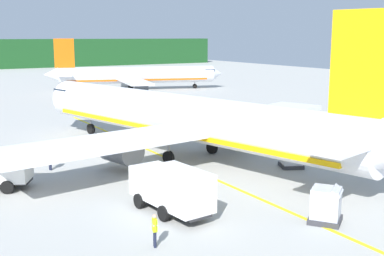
% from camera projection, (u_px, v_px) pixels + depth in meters
% --- Properties ---
extents(airliner_foreground, '(34.35, 41.23, 11.90)m').
position_uv_depth(airliner_foreground, '(183.00, 118.00, 42.22)').
color(airliner_foreground, white).
rests_on(airliner_foreground, ground).
extents(airliner_mid_apron, '(33.46, 28.00, 9.80)m').
position_uv_depth(airliner_mid_apron, '(136.00, 75.00, 95.20)').
color(airliner_mid_apron, silver).
rests_on(airliner_mid_apron, ground).
extents(airliner_distant, '(30.26, 25.18, 8.64)m').
position_uv_depth(airliner_distant, '(9.00, 59.00, 168.44)').
color(airliner_distant, silver).
rests_on(airliner_distant, ground).
extents(service_truck_baggage, '(2.86, 6.14, 2.79)m').
position_uv_depth(service_truck_baggage, '(171.00, 188.00, 29.03)').
color(service_truck_baggage, white).
rests_on(service_truck_baggage, ground).
extents(cargo_container_mid, '(2.24, 2.24, 1.98)m').
position_uv_depth(cargo_container_mid, '(291.00, 156.00, 39.26)').
color(cargo_container_mid, '#333338').
rests_on(cargo_container_mid, ground).
extents(cargo_container_far, '(2.41, 2.41, 2.12)m').
position_uv_depth(cargo_container_far, '(326.00, 205.00, 27.63)').
color(cargo_container_far, '#333338').
rests_on(cargo_container_far, ground).
extents(crew_marshaller, '(0.34, 0.61, 1.71)m').
position_uv_depth(crew_marshaller, '(50.00, 157.00, 38.45)').
color(crew_marshaller, '#191E33').
rests_on(crew_marshaller, ground).
extents(crew_loader_left, '(0.36, 0.60, 1.70)m').
position_uv_depth(crew_loader_left, '(155.00, 228.00, 24.40)').
color(crew_loader_left, '#191E33').
rests_on(crew_loader_left, ground).
extents(crew_loader_right, '(0.61, 0.35, 1.72)m').
position_uv_depth(crew_loader_right, '(147.00, 176.00, 33.44)').
color(crew_loader_right, '#191E33').
rests_on(crew_loader_right, ground).
extents(apron_guide_line, '(0.30, 60.00, 0.01)m').
position_uv_depth(apron_guide_line, '(196.00, 171.00, 38.36)').
color(apron_guide_line, yellow).
rests_on(apron_guide_line, ground).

